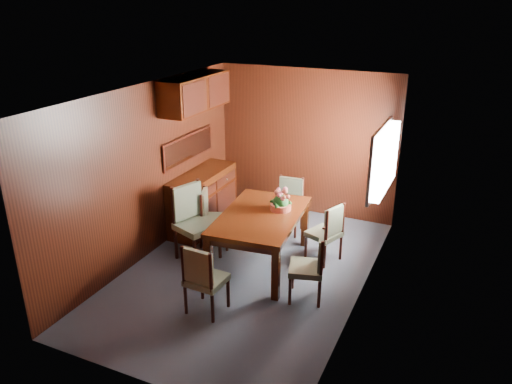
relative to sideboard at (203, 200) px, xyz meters
The scene contains 11 objects.
ground 1.66m from the sideboard, 38.66° to the right, with size 4.50×4.50×0.00m, color #3F4756.
room_shell 1.78m from the sideboard, 30.23° to the right, with size 3.06×4.52×2.41m.
sideboard is the anchor object (origin of this frame).
dining_table 1.54m from the sideboard, 29.25° to the right, with size 1.16×1.70×0.75m.
chair_left_near 1.01m from the sideboard, 67.28° to the right, with size 0.63×0.64×1.07m.
chair_left_far 0.68m from the sideboard, 49.26° to the right, with size 0.52×0.53×0.87m.
chair_right_near 2.54m from the sideboard, 29.12° to the right, with size 0.50×0.51×0.88m.
chair_right_far 2.15m from the sideboard, ahead, with size 0.51×0.52×0.86m.
chair_head 2.37m from the sideboard, 59.77° to the right, with size 0.44×0.42×0.89m.
chair_foot 1.36m from the sideboard, 17.91° to the left, with size 0.43×0.41×0.86m.
flower_centerpiece 1.66m from the sideboard, 18.25° to the right, with size 0.30×0.30×0.30m.
Camera 1 is at (2.52, -5.24, 3.48)m, focal length 35.00 mm.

